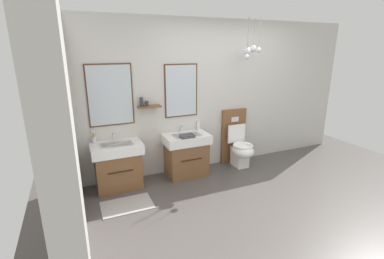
% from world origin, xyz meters
% --- Properties ---
extents(ground_plane, '(6.35, 4.63, 0.10)m').
position_xyz_m(ground_plane, '(0.00, 0.00, -0.05)').
color(ground_plane, '#4C4744').
rests_on(ground_plane, ground).
extents(wall_back, '(5.15, 0.55, 2.52)m').
position_xyz_m(wall_back, '(-0.02, 1.65, 1.27)').
color(wall_back, beige).
rests_on(wall_back, ground).
extents(wall_left, '(0.12, 3.43, 2.52)m').
position_xyz_m(wall_left, '(-2.52, 0.00, 1.26)').
color(wall_left, beige).
rests_on(wall_left, ground).
extents(bath_mat, '(0.68, 0.44, 0.01)m').
position_xyz_m(bath_mat, '(-1.93, 0.79, 0.01)').
color(bath_mat, '#9E9993').
rests_on(bath_mat, ground).
extents(vanity_sink_left, '(0.74, 0.49, 0.70)m').
position_xyz_m(vanity_sink_left, '(-1.93, 1.39, 0.37)').
color(vanity_sink_left, brown).
rests_on(vanity_sink_left, ground).
extents(tap_on_left_sink, '(0.03, 0.13, 0.11)m').
position_xyz_m(tap_on_left_sink, '(-1.93, 1.57, 0.77)').
color(tap_on_left_sink, silver).
rests_on(tap_on_left_sink, vanity_sink_left).
extents(vanity_sink_right, '(0.74, 0.49, 0.70)m').
position_xyz_m(vanity_sink_right, '(-0.81, 1.39, 0.37)').
color(vanity_sink_right, brown).
rests_on(vanity_sink_right, ground).
extents(tap_on_right_sink, '(0.03, 0.13, 0.11)m').
position_xyz_m(tap_on_right_sink, '(-0.81, 1.57, 0.77)').
color(tap_on_right_sink, silver).
rests_on(tap_on_right_sink, vanity_sink_right).
extents(toilet, '(0.48, 0.62, 1.00)m').
position_xyz_m(toilet, '(0.21, 1.39, 0.38)').
color(toilet, brown).
rests_on(toilet, ground).
extents(toothbrush_cup, '(0.07, 0.07, 0.20)m').
position_xyz_m(toothbrush_cup, '(-2.22, 1.55, 0.76)').
color(toothbrush_cup, silver).
rests_on(toothbrush_cup, vanity_sink_left).
extents(soap_dispenser, '(0.06, 0.06, 0.18)m').
position_xyz_m(soap_dispenser, '(-0.51, 1.56, 0.78)').
color(soap_dispenser, white).
rests_on(soap_dispenser, vanity_sink_right).
extents(folded_hand_towel, '(0.22, 0.16, 0.04)m').
position_xyz_m(folded_hand_towel, '(-0.85, 1.24, 0.72)').
color(folded_hand_towel, '#47474C').
rests_on(folded_hand_towel, vanity_sink_right).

